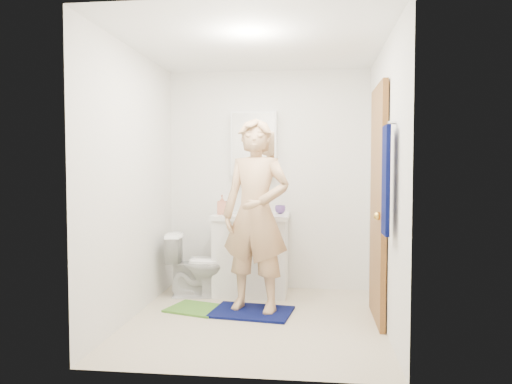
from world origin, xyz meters
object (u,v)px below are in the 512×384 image
soap_dispenser (222,205)px  toothbrush_cup (280,209)px  towel (386,180)px  medicine_cabinet (254,144)px  man (256,215)px  vanity_cabinet (251,256)px  toilet (198,265)px

soap_dispenser → toothbrush_cup: size_ratio=1.85×
towel → medicine_cabinet: bearing=124.6°
toothbrush_cup → man: (-0.17, -0.75, 0.01)m
vanity_cabinet → toilet: bearing=-161.7°
medicine_cabinet → vanity_cabinet: bearing=-90.0°
vanity_cabinet → toilet: vanity_cabinet is taller
medicine_cabinet → man: medicine_cabinet is taller
toilet → soap_dispenser: bearing=-74.1°
towel → soap_dispenser: bearing=136.4°
man → toilet: bearing=158.5°
soap_dispenser → man: size_ratio=0.12×
medicine_cabinet → toilet: 1.44m
towel → man: (-1.05, 0.82, -0.34)m
vanity_cabinet → toothbrush_cup: toothbrush_cup is taller
soap_dispenser → towel: bearing=-43.6°
vanity_cabinet → man: 0.85m
towel → man: bearing=142.1°
vanity_cabinet → towel: (1.18, -1.48, 0.85)m
toilet → man: (0.66, -0.49, 0.58)m
medicine_cabinet → toilet: (-0.54, -0.40, -1.27)m
vanity_cabinet → soap_dispenser: (-0.30, -0.08, 0.55)m
towel → toilet: size_ratio=1.21×
towel → toothbrush_cup: 1.83m
vanity_cabinet → soap_dispenser: soap_dispenser is taller
medicine_cabinet → toothbrush_cup: size_ratio=6.27×
medicine_cabinet → towel: bearing=-55.4°
toothbrush_cup → man: size_ratio=0.06×
vanity_cabinet → man: bearing=-79.3°
vanity_cabinet → medicine_cabinet: 1.22m
soap_dispenser → toilet: bearing=-157.1°
medicine_cabinet → toothbrush_cup: bearing=-25.5°
soap_dispenser → vanity_cabinet: bearing=14.5°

